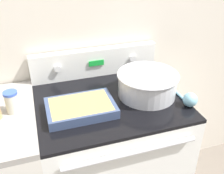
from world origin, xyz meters
TOP-DOWN VIEW (x-y plane):
  - kitchen_wall at (0.00, 0.66)m, footprint 8.00×0.05m
  - stove_range at (0.00, 0.31)m, footprint 0.76×0.65m
  - control_panel at (0.00, 0.60)m, footprint 0.76×0.07m
  - mixing_bowl at (0.20, 0.29)m, footprint 0.32×0.32m
  - casserole_dish at (-0.16, 0.24)m, footprint 0.33×0.22m
  - ladle at (0.36, 0.15)m, footprint 0.07×0.33m
  - spice_jar_blue_cap at (-0.47, 0.33)m, footprint 0.07×0.07m

SIDE VIEW (x-z plane):
  - stove_range at x=0.00m, z-range 0.00..0.93m
  - casserole_dish at x=-0.16m, z-range 0.94..0.98m
  - ladle at x=0.36m, z-range 0.93..1.00m
  - spice_jar_blue_cap at x=-0.47m, z-range 0.95..1.05m
  - mixing_bowl at x=0.20m, z-range 0.94..1.07m
  - control_panel at x=0.00m, z-range 0.93..1.10m
  - kitchen_wall at x=0.00m, z-range 0.00..2.50m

